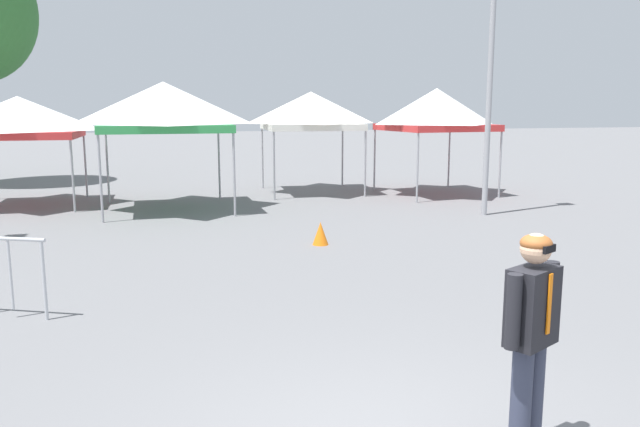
{
  "coord_description": "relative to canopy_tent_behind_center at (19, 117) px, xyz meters",
  "views": [
    {
      "loc": [
        -1.85,
        -3.93,
        2.69
      ],
      "look_at": [
        0.48,
        3.89,
        1.3
      ],
      "focal_mm": 34.76,
      "sensor_mm": 36.0,
      "label": 1
    }
  ],
  "objects": [
    {
      "name": "canopy_tent_behind_center",
      "position": [
        0.0,
        0.0,
        0.0
      ],
      "size": [
        3.21,
        3.21,
        3.02
      ],
      "color": "#9E9EA3",
      "rests_on": "ground"
    },
    {
      "name": "canopy_tent_right_of_center",
      "position": [
        3.79,
        -1.75,
        0.28
      ],
      "size": [
        3.36,
        3.36,
        3.38
      ],
      "color": "#9E9EA3",
      "rests_on": "ground"
    },
    {
      "name": "canopy_tent_behind_left",
      "position": [
        8.43,
        0.49,
        0.16
      ],
      "size": [
        3.16,
        3.16,
        3.21
      ],
      "color": "#9E9EA3",
      "rests_on": "ground"
    },
    {
      "name": "canopy_tent_behind_right",
      "position": [
        12.06,
        -1.03,
        0.2
      ],
      "size": [
        3.19,
        3.19,
        3.31
      ],
      "color": "#9E9EA3",
      "rests_on": "ground"
    },
    {
      "name": "person_foreground",
      "position": [
        5.83,
        -14.89,
        -1.42
      ],
      "size": [
        0.6,
        0.4,
        1.78
      ],
      "color": "#33384C",
      "rests_on": "ground"
    },
    {
      "name": "light_pole_opposite_side",
      "position": [
        11.49,
        -4.96,
        2.65
      ],
      "size": [
        0.36,
        0.36,
        9.07
      ],
      "color": "#9E9EA3",
      "rests_on": "ground"
    },
    {
      "name": "traffic_cone_lot_center",
      "position": [
        6.48,
        -7.13,
        -2.22
      ],
      "size": [
        0.32,
        0.32,
        0.46
      ],
      "primitive_type": "cone",
      "color": "orange",
      "rests_on": "ground"
    }
  ]
}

